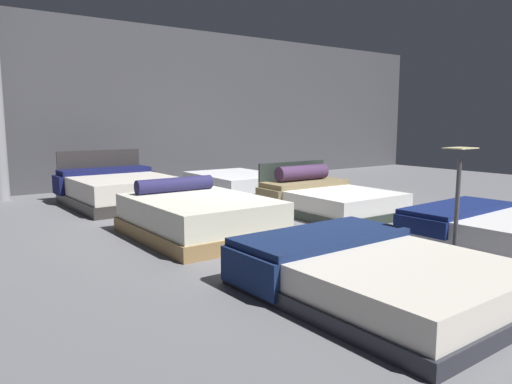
{
  "coord_description": "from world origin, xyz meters",
  "views": [
    {
      "loc": [
        -4.12,
        -5.35,
        1.42
      ],
      "look_at": [
        0.05,
        0.36,
        0.39
      ],
      "focal_mm": 33.98,
      "sensor_mm": 36.0,
      "label": 1
    }
  ],
  "objects_px": {
    "bed_0": "(373,274)",
    "bed_2": "(199,216)",
    "bed_3": "(327,199)",
    "bed_4": "(120,190)",
    "price_sign": "(456,225)",
    "bed_5": "(236,183)"
  },
  "relations": [
    {
      "from": "bed_3",
      "to": "bed_4",
      "type": "distance_m",
      "value": 3.52
    },
    {
      "from": "bed_0",
      "to": "bed_3",
      "type": "height_order",
      "value": "bed_3"
    },
    {
      "from": "bed_0",
      "to": "bed_3",
      "type": "relative_size",
      "value": 1.08
    },
    {
      "from": "bed_2",
      "to": "price_sign",
      "type": "distance_m",
      "value": 2.99
    },
    {
      "from": "bed_0",
      "to": "bed_2",
      "type": "distance_m",
      "value": 2.68
    },
    {
      "from": "bed_4",
      "to": "price_sign",
      "type": "relative_size",
      "value": 1.74
    },
    {
      "from": "bed_3",
      "to": "bed_0",
      "type": "bearing_deg",
      "value": -127.63
    },
    {
      "from": "bed_2",
      "to": "price_sign",
      "type": "height_order",
      "value": "price_sign"
    },
    {
      "from": "bed_2",
      "to": "bed_3",
      "type": "relative_size",
      "value": 0.99
    },
    {
      "from": "bed_2",
      "to": "bed_4",
      "type": "bearing_deg",
      "value": 89.38
    },
    {
      "from": "bed_5",
      "to": "price_sign",
      "type": "height_order",
      "value": "price_sign"
    },
    {
      "from": "price_sign",
      "to": "bed_0",
      "type": "bearing_deg",
      "value": 177.26
    },
    {
      "from": "bed_3",
      "to": "bed_4",
      "type": "xyz_separation_m",
      "value": [
        -2.35,
        2.62,
        0.04
      ]
    },
    {
      "from": "bed_3",
      "to": "price_sign",
      "type": "height_order",
      "value": "price_sign"
    },
    {
      "from": "bed_5",
      "to": "bed_4",
      "type": "bearing_deg",
      "value": -178.92
    },
    {
      "from": "bed_2",
      "to": "bed_0",
      "type": "bearing_deg",
      "value": -87.76
    },
    {
      "from": "bed_4",
      "to": "price_sign",
      "type": "bearing_deg",
      "value": -78.51
    },
    {
      "from": "bed_0",
      "to": "bed_3",
      "type": "xyz_separation_m",
      "value": [
        2.26,
        2.84,
        0.04
      ]
    },
    {
      "from": "bed_0",
      "to": "price_sign",
      "type": "distance_m",
      "value": 1.12
    },
    {
      "from": "bed_0",
      "to": "bed_2",
      "type": "relative_size",
      "value": 1.09
    },
    {
      "from": "bed_2",
      "to": "bed_3",
      "type": "xyz_separation_m",
      "value": [
        2.37,
        0.17,
        -0.02
      ]
    },
    {
      "from": "bed_3",
      "to": "bed_2",
      "type": "bearing_deg",
      "value": -175.1
    }
  ]
}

